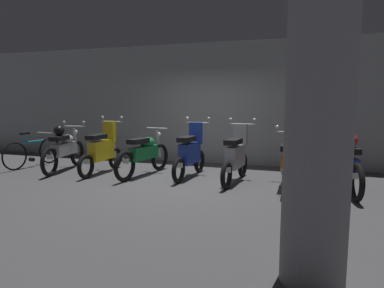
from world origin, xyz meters
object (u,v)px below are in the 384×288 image
at_px(motorbike_slot_3, 190,153).
at_px(motorbike_slot_5, 288,162).
at_px(motorbike_slot_1, 102,150).
at_px(support_pillar, 319,110).
at_px(motorbike_slot_2, 144,154).
at_px(bicycle, 33,152).
at_px(motorbike_slot_6, 346,163).
at_px(motorbike_slot_4, 236,157).
at_px(motorbike_slot_0, 64,148).

xyz_separation_m(motorbike_slot_3, motorbike_slot_5, (2.04, -0.24, -0.04)).
height_order(motorbike_slot_1, support_pillar, support_pillar).
relative_size(motorbike_slot_2, motorbike_slot_3, 1.15).
height_order(motorbike_slot_2, bicycle, motorbike_slot_2).
bearing_deg(motorbike_slot_6, motorbike_slot_4, 177.65).
xyz_separation_m(motorbike_slot_1, motorbike_slot_3, (2.05, 0.23, 0.00)).
relative_size(motorbike_slot_1, motorbike_slot_2, 0.87).
bearing_deg(support_pillar, motorbike_slot_0, 147.44).
distance_m(motorbike_slot_4, motorbike_slot_5, 1.02).
relative_size(motorbike_slot_4, motorbike_slot_5, 0.86).
distance_m(motorbike_slot_0, motorbike_slot_1, 1.03).
bearing_deg(motorbike_slot_6, motorbike_slot_1, 179.86).
bearing_deg(motorbike_slot_6, bicycle, 178.91).
relative_size(motorbike_slot_6, bicycle, 1.13).
bearing_deg(support_pillar, motorbike_slot_2, 133.82).
distance_m(motorbike_slot_3, bicycle, 4.15).
height_order(motorbike_slot_1, motorbike_slot_3, same).
xyz_separation_m(motorbike_slot_1, bicycle, (-2.09, 0.13, -0.17)).
bearing_deg(motorbike_slot_4, motorbike_slot_6, -2.35).
xyz_separation_m(motorbike_slot_0, motorbike_slot_6, (6.14, 0.01, -0.00)).
bearing_deg(support_pillar, motorbike_slot_6, 79.53).
bearing_deg(motorbike_slot_0, motorbike_slot_2, 2.16).
relative_size(motorbike_slot_2, support_pillar, 0.62).
height_order(motorbike_slot_1, motorbike_slot_4, same).
height_order(motorbike_slot_4, support_pillar, support_pillar).
bearing_deg(motorbike_slot_2, motorbike_slot_0, -177.84).
height_order(motorbike_slot_1, bicycle, motorbike_slot_1).
relative_size(motorbike_slot_3, motorbike_slot_6, 0.87).
relative_size(motorbike_slot_4, bicycle, 0.98).
xyz_separation_m(motorbike_slot_4, bicycle, (-5.17, 0.05, -0.17)).
distance_m(motorbike_slot_1, motorbike_slot_5, 4.09).
xyz_separation_m(motorbike_slot_4, support_pillar, (1.39, -3.59, 1.04)).
xyz_separation_m(motorbike_slot_6, bicycle, (-7.20, 0.14, -0.16)).
bearing_deg(motorbike_slot_3, motorbike_slot_1, -173.66).
height_order(motorbike_slot_4, bicycle, motorbike_slot_4).
bearing_deg(support_pillar, motorbike_slot_5, 96.05).
bearing_deg(support_pillar, motorbike_slot_3, 122.78).
bearing_deg(motorbike_slot_4, motorbike_slot_1, -178.66).
bearing_deg(motorbike_slot_1, motorbike_slot_4, 1.34).
height_order(motorbike_slot_2, motorbike_slot_4, motorbike_slot_4).
bearing_deg(motorbike_slot_2, bicycle, 178.76).
distance_m(motorbike_slot_2, motorbike_slot_5, 3.06).
bearing_deg(bicycle, motorbike_slot_6, -1.09).
distance_m(motorbike_slot_4, support_pillar, 3.99).
relative_size(motorbike_slot_4, motorbike_slot_6, 0.87).
relative_size(motorbike_slot_3, bicycle, 0.98).
height_order(bicycle, support_pillar, support_pillar).
bearing_deg(bicycle, support_pillar, -29.09).
bearing_deg(motorbike_slot_3, motorbike_slot_6, -4.47).
relative_size(motorbike_slot_0, support_pillar, 0.62).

